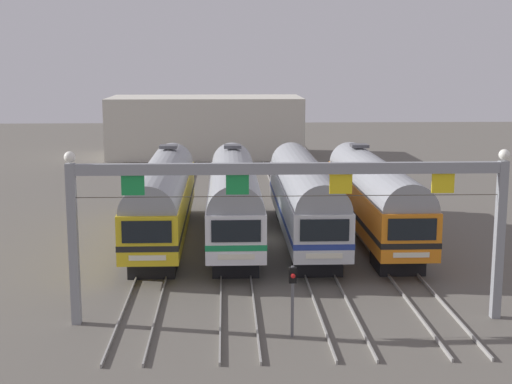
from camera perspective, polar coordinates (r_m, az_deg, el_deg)
The scene contains 9 objects.
ground_plane at distance 43.65m, azimuth 0.99°, elevation -3.72°, with size 160.00×160.00×0.00m, color #5B564F.
track_bed at distance 60.25m, azimuth 0.04°, elevation 0.25°, with size 13.75×70.00×0.15m.
commuter_train_yellow at distance 43.16m, azimuth -7.14°, elevation -0.30°, with size 2.88×18.06×5.05m.
commuter_train_white at distance 43.01m, azimuth -1.72°, elevation -0.27°, with size 2.88×18.06×5.05m.
commuter_train_silver at distance 43.24m, azimuth 3.70°, elevation -0.23°, with size 2.88×18.06×4.77m.
commuter_train_orange at distance 43.86m, azimuth 9.01°, elevation -0.18°, with size 2.88×18.06×5.05m.
catenary_gantry at distance 29.40m, azimuth 2.55°, elevation -0.39°, with size 17.48×0.44×6.97m.
yard_signal_mast at distance 28.41m, azimuth 2.82°, elevation -7.31°, with size 0.28×0.35×2.81m.
maintenance_building at distance 81.16m, azimuth -3.85°, elevation 5.03°, with size 20.52×10.00×6.38m, color beige.
Camera 1 is at (-2.50, -42.28, 10.53)m, focal length 52.28 mm.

